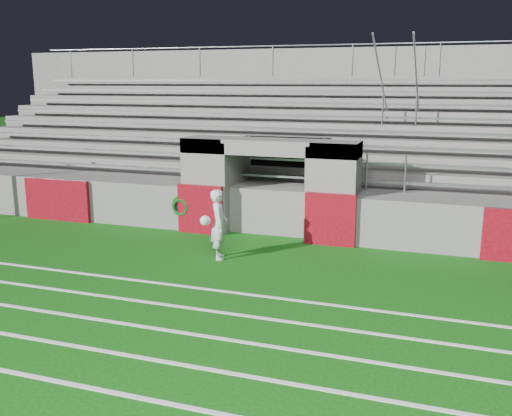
% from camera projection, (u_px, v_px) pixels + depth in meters
% --- Properties ---
extents(ground, '(90.00, 90.00, 0.00)m').
position_uv_depth(ground, '(221.00, 273.00, 12.46)').
color(ground, '#0D4C0C').
rests_on(ground, ground).
extents(field_markings, '(28.00, 8.09, 0.01)m').
position_uv_depth(field_markings, '(82.00, 386.00, 7.84)').
color(field_markings, white).
rests_on(field_markings, ground).
extents(stadium_structure, '(26.00, 8.48, 5.42)m').
position_uv_depth(stadium_structure, '(309.00, 159.00, 19.49)').
color(stadium_structure, '#615E5B').
rests_on(stadium_structure, ground).
extents(goalkeeper_with_ball, '(0.67, 0.71, 1.66)m').
position_uv_depth(goalkeeper_with_ball, '(219.00, 224.00, 13.34)').
color(goalkeeper_with_ball, silver).
rests_on(goalkeeper_with_ball, ground).
extents(hose_coil, '(0.56, 0.15, 0.57)m').
position_uv_depth(hose_coil, '(181.00, 206.00, 15.76)').
color(hose_coil, '#0B3B0C').
rests_on(hose_coil, ground).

